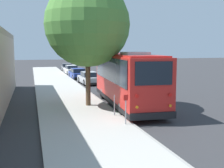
# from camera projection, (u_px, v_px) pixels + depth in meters

# --- Properties ---
(ground_plane) EXTENTS (160.00, 160.00, 0.00)m
(ground_plane) POSITION_uv_depth(u_px,v_px,m) (142.00, 108.00, 18.14)
(ground_plane) COLOR #333335
(sidewalk_slab) EXTENTS (80.00, 4.35, 0.15)m
(sidewalk_slab) POSITION_uv_depth(u_px,v_px,m) (75.00, 111.00, 16.94)
(sidewalk_slab) COLOR #B2AFA8
(sidewalk_slab) RESTS_ON ground
(curb_strip) EXTENTS (80.00, 0.14, 0.15)m
(curb_strip) POSITION_uv_depth(u_px,v_px,m) (111.00, 109.00, 17.56)
(curb_strip) COLOR #9D9A94
(curb_strip) RESTS_ON ground
(shuttle_bus) EXTENTS (10.17, 3.09, 3.62)m
(shuttle_bus) POSITION_uv_depth(u_px,v_px,m) (127.00, 77.00, 18.64)
(shuttle_bus) COLOR red
(shuttle_bus) RESTS_ON ground
(parked_sedan_silver) EXTENTS (4.22, 1.86, 1.33)m
(parked_sedan_silver) POSITION_uv_depth(u_px,v_px,m) (89.00, 78.00, 30.13)
(parked_sedan_silver) COLOR #A8AAAF
(parked_sedan_silver) RESTS_ON ground
(parked_sedan_blue) EXTENTS (4.21, 1.90, 1.29)m
(parked_sedan_blue) POSITION_uv_depth(u_px,v_px,m) (78.00, 74.00, 35.73)
(parked_sedan_blue) COLOR navy
(parked_sedan_blue) RESTS_ON ground
(parked_sedan_white) EXTENTS (4.62, 1.92, 1.33)m
(parked_sedan_white) POSITION_uv_depth(u_px,v_px,m) (71.00, 70.00, 41.71)
(parked_sedan_white) COLOR silver
(parked_sedan_white) RESTS_ON ground
(parked_sedan_gray) EXTENTS (4.20, 1.76, 1.28)m
(parked_sedan_gray) POSITION_uv_depth(u_px,v_px,m) (67.00, 67.00, 47.41)
(parked_sedan_gray) COLOR slate
(parked_sedan_gray) RESTS_ON ground
(street_tree) EXTENTS (5.38, 5.38, 8.68)m
(street_tree) POSITION_uv_depth(u_px,v_px,m) (87.00, 18.00, 17.72)
(street_tree) COLOR brown
(street_tree) RESTS_ON sidewalk_slab
(sign_post_near) EXTENTS (0.06, 0.22, 1.46)m
(sign_post_near) POSITION_uv_depth(u_px,v_px,m) (126.00, 109.00, 13.61)
(sign_post_near) COLOR gray
(sign_post_near) RESTS_ON sidewalk_slab
(sign_post_far) EXTENTS (0.06, 0.06, 1.14)m
(sign_post_far) POSITION_uv_depth(u_px,v_px,m) (114.00, 105.00, 15.47)
(sign_post_far) COLOR gray
(sign_post_far) RESTS_ON sidewalk_slab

